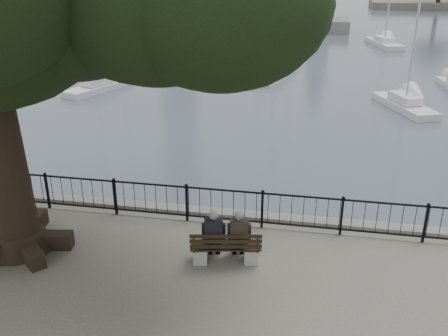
% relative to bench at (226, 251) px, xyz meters
% --- Properties ---
extents(harbor, '(260.00, 260.00, 1.20)m').
position_rel_bench_xyz_m(harbor, '(-0.37, 2.27, -0.80)').
color(harbor, '#64625C').
rests_on(harbor, ground).
extents(railing, '(22.06, 0.06, 1.00)m').
position_rel_bench_xyz_m(railing, '(-0.37, 1.77, 0.26)').
color(railing, black).
rests_on(railing, ground).
extents(bench, '(1.68, 0.77, 0.85)m').
position_rel_bench_xyz_m(bench, '(0.00, 0.00, 0.00)').
color(bench, gray).
rests_on(bench, ground).
extents(person_left, '(0.46, 0.72, 1.35)m').
position_rel_bench_xyz_m(person_left, '(-0.28, 0.04, 0.33)').
color(person_left, black).
rests_on(person_left, ground).
extents(person_right, '(0.46, 0.72, 1.35)m').
position_rel_bench_xyz_m(person_right, '(0.28, 0.15, 0.33)').
color(person_right, black).
rests_on(person_right, ground).
extents(lion_monument, '(6.44, 6.44, 9.39)m').
position_rel_bench_xyz_m(lion_monument, '(1.63, 49.19, 1.09)').
color(lion_monument, '#64625C').
rests_on(lion_monument, ground).
extents(sailboat_a, '(2.98, 4.95, 8.88)m').
position_rel_bench_xyz_m(sailboat_a, '(-11.32, 18.45, -1.01)').
color(sailboat_a, silver).
rests_on(sailboat_a, ground).
extents(sailboat_b, '(2.81, 5.55, 12.58)m').
position_rel_bench_xyz_m(sailboat_b, '(-1.07, 23.91, -0.93)').
color(sailboat_b, silver).
rests_on(sailboat_b, ground).
extents(sailboat_c, '(3.08, 4.99, 10.21)m').
position_rel_bench_xyz_m(sailboat_c, '(6.49, 17.69, -0.98)').
color(sailboat_c, silver).
rests_on(sailboat_c, ground).
extents(sailboat_e, '(2.43, 5.29, 10.42)m').
position_rel_bench_xyz_m(sailboat_e, '(-13.23, 27.28, -0.98)').
color(sailboat_e, silver).
rests_on(sailboat_e, ground).
extents(sailboat_f, '(3.19, 5.23, 10.37)m').
position_rel_bench_xyz_m(sailboat_f, '(-0.69, 35.10, -0.98)').
color(sailboat_f, silver).
rests_on(sailboat_f, ground).
extents(sailboat_g, '(3.12, 6.11, 11.12)m').
position_rel_bench_xyz_m(sailboat_g, '(7.65, 39.16, -0.98)').
color(sailboat_g, silver).
rests_on(sailboat_g, ground).
extents(sailboat_h, '(2.56, 5.99, 13.58)m').
position_rel_bench_xyz_m(sailboat_h, '(-4.07, 41.16, -0.92)').
color(sailboat_h, silver).
rests_on(sailboat_h, ground).
extents(sailboat_i, '(3.76, 6.15, 12.16)m').
position_rel_bench_xyz_m(sailboat_i, '(-1.26, 26.42, -0.96)').
color(sailboat_i, silver).
rests_on(sailboat_i, ground).
extents(sailboat_j, '(1.73, 6.02, 13.73)m').
position_rel_bench_xyz_m(sailboat_j, '(-9.67, 27.17, -0.92)').
color(sailboat_j, silver).
rests_on(sailboat_j, ground).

